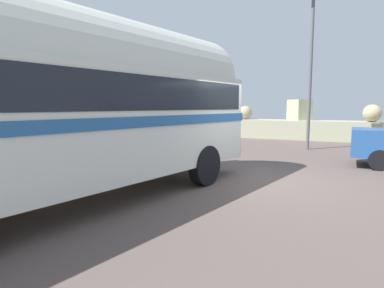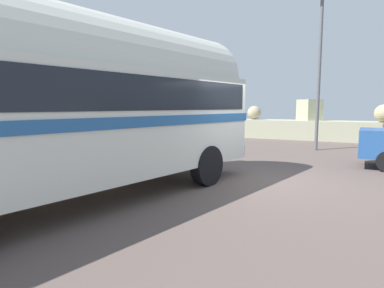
% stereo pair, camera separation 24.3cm
% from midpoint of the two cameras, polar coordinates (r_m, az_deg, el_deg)
% --- Properties ---
extents(ground, '(32.00, 26.00, 0.02)m').
position_cam_midpoint_polar(ground, '(8.34, 9.26, -6.62)').
color(ground, brown).
extents(breakwater, '(31.36, 2.28, 2.46)m').
position_cam_midpoint_polar(breakwater, '(19.76, 18.60, 2.78)').
color(breakwater, '#A5A589').
rests_on(breakwater, ground).
extents(vintage_coach, '(4.00, 8.88, 3.70)m').
position_cam_midpoint_polar(vintage_coach, '(6.65, -19.96, 7.45)').
color(vintage_coach, black).
rests_on(vintage_coach, ground).
extents(lamp_post, '(0.84, 0.69, 6.99)m').
position_cam_midpoint_polar(lamp_post, '(15.12, 19.40, 13.86)').
color(lamp_post, '#5B5B60').
rests_on(lamp_post, ground).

